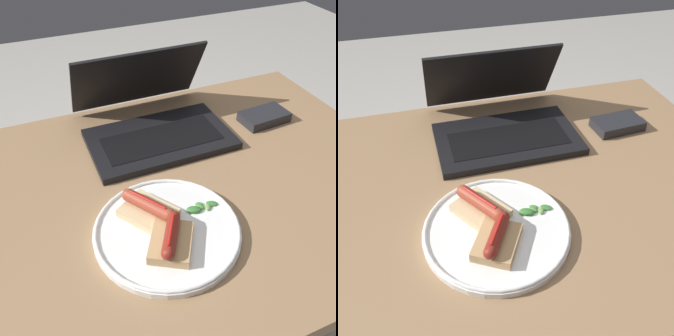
{
  "view_description": "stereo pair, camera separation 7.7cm",
  "coord_description": "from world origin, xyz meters",
  "views": [
    {
      "loc": [
        -0.22,
        -0.55,
        1.26
      ],
      "look_at": [
        0.01,
        -0.01,
        0.77
      ],
      "focal_mm": 40.0,
      "sensor_mm": 36.0,
      "label": 1
    },
    {
      "loc": [
        -0.15,
        -0.58,
        1.26
      ],
      "look_at": [
        0.01,
        -0.01,
        0.77
      ],
      "focal_mm": 40.0,
      "sensor_mm": 36.0,
      "label": 2
    }
  ],
  "objects": [
    {
      "name": "desk",
      "position": [
        0.0,
        0.0,
        0.62
      ],
      "size": [
        1.16,
        0.77,
        0.71
      ],
      "color": "#93704C",
      "rests_on": "ground_plane"
    },
    {
      "name": "laptop",
      "position": [
        0.06,
        0.21,
        0.74
      ],
      "size": [
        0.35,
        0.31,
        0.2
      ],
      "color": "black",
      "rests_on": "desk"
    },
    {
      "name": "plate",
      "position": [
        -0.04,
        -0.12,
        0.72
      ],
      "size": [
        0.28,
        0.28,
        0.02
      ],
      "color": "white",
      "rests_on": "desk"
    },
    {
      "name": "sausage_toast_left",
      "position": [
        -0.06,
        -0.08,
        0.74
      ],
      "size": [
        0.12,
        0.13,
        0.05
      ],
      "rotation": [
        0.0,
        0.0,
        5.28
      ],
      "color": "#D6B784",
      "rests_on": "plate"
    },
    {
      "name": "sausage_toast_middle",
      "position": [
        -0.05,
        -0.16,
        0.74
      ],
      "size": [
        0.11,
        0.12,
        0.05
      ],
      "rotation": [
        0.0,
        0.0,
        1.03
      ],
      "color": "tan",
      "rests_on": "plate"
    },
    {
      "name": "salad_pile",
      "position": [
        0.04,
        -0.1,
        0.72
      ],
      "size": [
        0.07,
        0.03,
        0.01
      ],
      "color": "#4C8E3D",
      "rests_on": "plate"
    },
    {
      "name": "external_drive",
      "position": [
        0.36,
        0.14,
        0.72
      ],
      "size": [
        0.13,
        0.08,
        0.03
      ],
      "rotation": [
        0.0,
        0.0,
        0.07
      ],
      "color": "#232328",
      "rests_on": "desk"
    }
  ]
}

